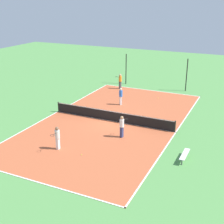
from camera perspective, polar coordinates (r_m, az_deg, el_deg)
name	(u,v)px	position (r m, az deg, el deg)	size (l,w,h in m)	color
ground_plane	(112,121)	(28.45, 0.00, -1.70)	(80.00, 80.00, 0.00)	#518E47
court_surface	(112,121)	(28.44, 0.00, -1.68)	(11.92, 22.03, 0.02)	#B75633
tennis_net	(112,116)	(28.25, 0.00, -0.69)	(11.72, 0.10, 1.01)	black
bench	(185,155)	(22.38, 13.15, -7.60)	(0.36, 1.86, 0.45)	silver
player_near_white	(122,125)	(24.86, 1.81, -2.39)	(0.50, 0.98, 1.81)	navy
player_center_orange	(120,80)	(38.24, 1.50, 5.84)	(0.99, 0.57, 1.84)	#4C4C51
player_far_white	(57,136)	(23.27, -9.96, -4.40)	(0.37, 0.94, 1.79)	white
player_near_blue	(121,95)	(32.40, 1.61, 3.11)	(0.51, 0.51, 1.82)	white
tennis_ball_midcourt	(158,98)	(35.18, 8.43, 2.56)	(0.07, 0.07, 0.07)	#CCE033
tennis_ball_left_sideline	(80,110)	(31.24, -5.84, 0.36)	(0.07, 0.07, 0.07)	#CCE033
tennis_ball_far_baseline	(82,155)	(22.62, -5.58, -7.78)	(0.07, 0.07, 0.07)	#CCE033
tennis_ball_right_alley	(75,107)	(32.08, -6.84, 0.87)	(0.07, 0.07, 0.07)	#CCE033
fence_post_back_left	(126,69)	(40.39, 2.58, 7.86)	(0.12, 0.12, 3.90)	black
fence_post_back_right	(187,75)	(38.18, 13.49, 6.58)	(0.12, 0.12, 3.90)	black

